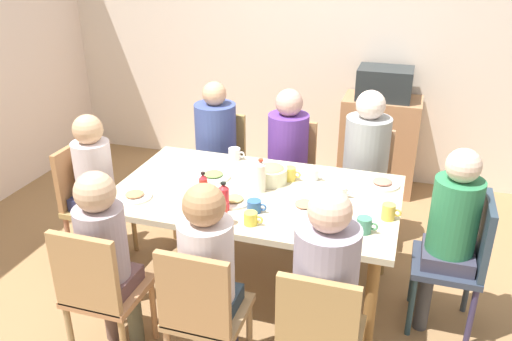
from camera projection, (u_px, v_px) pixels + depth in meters
ground_plane at (256, 287)px, 3.70m from camera, size 6.37×6.37×0.00m
wall_back at (323, 44)px, 5.04m from camera, size 5.55×0.12×2.60m
dining_table at (256, 202)px, 3.42m from camera, size 1.82×1.07×0.75m
chair_0 at (290, 170)px, 4.28m from camera, size 0.40×0.40×0.90m
person_0 at (288, 149)px, 4.12m from camera, size 0.32×0.32×1.21m
chair_1 at (100, 289)px, 2.86m from camera, size 0.40×0.40×0.90m
person_1 at (105, 250)px, 2.86m from camera, size 0.30×0.30×1.17m
chair_2 at (462, 257)px, 3.14m from camera, size 0.40×0.40×0.90m
person_2 at (451, 226)px, 3.08m from camera, size 0.30×0.30×1.20m
chair_3 at (319, 335)px, 2.53m from camera, size 0.40×0.40×0.90m
person_3 at (325, 284)px, 2.51m from camera, size 0.31×0.31×1.26m
chair_4 at (220, 161)px, 4.45m from camera, size 0.40×0.40×0.90m
person_4 at (215, 140)px, 4.28m from camera, size 0.33×0.33×1.22m
chair_5 at (203, 311)px, 2.69m from camera, size 0.40×0.40×0.90m
person_5 at (208, 267)px, 2.69m from camera, size 0.30×0.30×1.19m
chair_6 at (365, 179)px, 4.12m from camera, size 0.40×0.40×0.90m
person_6 at (366, 155)px, 3.94m from camera, size 0.34×0.34×1.25m
chair_7 at (88, 197)px, 3.84m from camera, size 0.40×0.40×0.90m
person_7 at (96, 177)px, 3.74m from camera, size 0.30×0.30×1.15m
plate_0 at (382, 183)px, 3.47m from camera, size 0.23×0.23×0.04m
plate_1 at (305, 206)px, 3.18m from camera, size 0.23×0.23×0.04m
plate_2 at (214, 176)px, 3.58m from camera, size 0.23×0.23×0.04m
plate_3 at (319, 230)px, 2.93m from camera, size 0.21×0.21×0.04m
plate_4 at (135, 196)px, 3.30m from camera, size 0.22×0.22×0.04m
plate_5 at (234, 200)px, 3.25m from camera, size 0.21×0.21×0.04m
bowl_0 at (271, 174)px, 3.50m from camera, size 0.22×0.22×0.12m
cup_0 at (364, 225)px, 2.91m from camera, size 0.12×0.08×0.09m
cup_1 at (313, 174)px, 3.54m from camera, size 0.11×0.07×0.08m
cup_2 at (290, 174)px, 3.53m from camera, size 0.11×0.08×0.09m
cup_3 at (251, 218)px, 3.00m from camera, size 0.11×0.08×0.08m
cup_4 at (341, 192)px, 3.31m from camera, size 0.12×0.08×0.07m
cup_5 at (389, 212)px, 3.05m from camera, size 0.11×0.08×0.10m
cup_6 at (255, 206)px, 3.13m from camera, size 0.12×0.08×0.07m
cup_7 at (235, 154)px, 3.86m from camera, size 0.12×0.09×0.08m
bottle_0 at (224, 197)px, 3.14m from camera, size 0.06×0.06×0.18m
bottle_1 at (222, 212)px, 2.97m from camera, size 0.06×0.06×0.18m
bottle_2 at (261, 176)px, 3.35m from camera, size 0.06×0.06×0.23m
bottle_3 at (204, 193)px, 3.10m from camera, size 0.05×0.05×0.26m
side_cabinet at (378, 144)px, 4.96m from camera, size 0.70×0.44×0.90m
microwave at (385, 83)px, 4.72m from camera, size 0.48×0.36×0.28m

